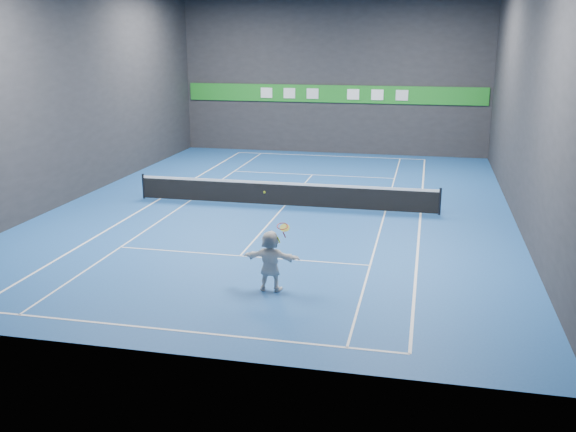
% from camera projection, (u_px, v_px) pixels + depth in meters
% --- Properties ---
extents(ground, '(26.00, 26.00, 0.00)m').
position_uv_depth(ground, '(284.00, 206.00, 26.32)').
color(ground, '#1A4B94').
rests_on(ground, ground).
extents(wall_back, '(18.00, 0.10, 9.00)m').
position_uv_depth(wall_back, '(333.00, 76.00, 37.35)').
color(wall_back, '#262528').
rests_on(wall_back, ground).
extents(wall_front, '(18.00, 0.10, 9.00)m').
position_uv_depth(wall_front, '(142.00, 149.00, 12.89)').
color(wall_front, '#262528').
rests_on(wall_front, ground).
extents(wall_left, '(0.10, 26.00, 9.00)m').
position_uv_depth(wall_left, '(76.00, 91.00, 26.98)').
color(wall_left, '#262528').
rests_on(wall_left, ground).
extents(wall_right, '(0.10, 26.00, 9.00)m').
position_uv_depth(wall_right, '(526.00, 100.00, 23.26)').
color(wall_right, '#262528').
rests_on(wall_right, ground).
extents(baseline_near, '(10.98, 0.08, 0.01)m').
position_uv_depth(baseline_near, '(174.00, 330.00, 15.13)').
color(baseline_near, white).
rests_on(baseline_near, ground).
extents(baseline_far, '(10.98, 0.08, 0.01)m').
position_uv_depth(baseline_far, '(329.00, 156.00, 37.51)').
color(baseline_far, white).
rests_on(baseline_far, ground).
extents(sideline_doubles_left, '(0.08, 23.78, 0.01)m').
position_uv_depth(sideline_doubles_left, '(160.00, 199.00, 27.46)').
color(sideline_doubles_left, white).
rests_on(sideline_doubles_left, ground).
extents(sideline_doubles_right, '(0.08, 23.78, 0.01)m').
position_uv_depth(sideline_doubles_right, '(421.00, 214.00, 25.19)').
color(sideline_doubles_right, white).
rests_on(sideline_doubles_right, ground).
extents(sideline_singles_left, '(0.06, 23.78, 0.01)m').
position_uv_depth(sideline_singles_left, '(190.00, 201.00, 27.17)').
color(sideline_singles_left, white).
rests_on(sideline_singles_left, ground).
extents(sideline_singles_right, '(0.06, 23.78, 0.01)m').
position_uv_depth(sideline_singles_right, '(385.00, 212.00, 25.47)').
color(sideline_singles_right, white).
rests_on(sideline_singles_right, ground).
extents(service_line_near, '(8.23, 0.06, 0.01)m').
position_uv_depth(service_line_near, '(240.00, 256.00, 20.30)').
color(service_line_near, white).
rests_on(service_line_near, ground).
extents(service_line_far, '(8.23, 0.06, 0.01)m').
position_uv_depth(service_line_far, '(312.00, 175.00, 32.34)').
color(service_line_far, white).
rests_on(service_line_far, ground).
extents(center_service_line, '(0.06, 12.80, 0.01)m').
position_uv_depth(center_service_line, '(284.00, 206.00, 26.32)').
color(center_service_line, white).
rests_on(center_service_line, ground).
extents(player, '(1.57, 0.50, 1.69)m').
position_uv_depth(player, '(270.00, 261.00, 17.35)').
color(player, silver).
rests_on(player, ground).
extents(tennis_ball, '(0.06, 0.06, 0.06)m').
position_uv_depth(tennis_ball, '(264.00, 192.00, 17.10)').
color(tennis_ball, '#CCE325').
rests_on(tennis_ball, player).
extents(tennis_net, '(12.50, 0.10, 1.07)m').
position_uv_depth(tennis_net, '(284.00, 193.00, 26.18)').
color(tennis_net, black).
rests_on(tennis_net, ground).
extents(sponsor_banner, '(17.64, 0.11, 1.00)m').
position_uv_depth(sponsor_banner, '(333.00, 94.00, 37.56)').
color(sponsor_banner, '#1C8322').
rests_on(sponsor_banner, wall_back).
extents(tennis_racket, '(0.45, 0.38, 0.58)m').
position_uv_depth(tennis_racket, '(282.00, 228.00, 17.08)').
color(tennis_racket, red).
rests_on(tennis_racket, player).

